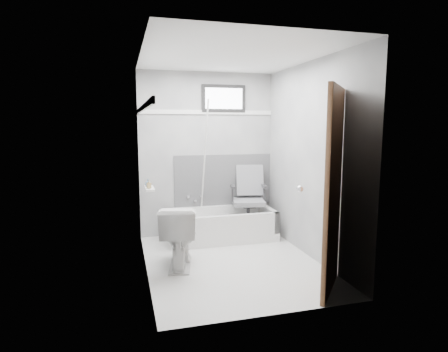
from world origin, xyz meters
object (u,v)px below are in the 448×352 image
object	(u,v)px
bathtub	(222,225)
toilet	(179,236)
door	(376,196)
soap_bottle_a	(149,184)
office_chair	(248,197)
soap_bottle_b	(148,183)

from	to	relation	value
bathtub	toilet	world-z (taller)	toilet
door	bathtub	bearing A→B (deg)	111.06
toilet	door	size ratio (longest dim) A/B	0.37
bathtub	toilet	size ratio (longest dim) A/B	2.02
door	soap_bottle_a	bearing A→B (deg)	143.00
toilet	door	xyz separation A→B (m)	(1.60, -1.34, 0.64)
soap_bottle_a	toilet	bearing A→B (deg)	-18.70
office_chair	door	distance (m)	2.34
bathtub	toilet	xyz separation A→B (m)	(-0.75, -0.87, 0.15)
door	soap_bottle_a	xyz separation A→B (m)	(-1.92, 1.45, -0.03)
soap_bottle_b	office_chair	bearing A→B (deg)	24.41
toilet	soap_bottle_b	world-z (taller)	soap_bottle_b
office_chair	door	size ratio (longest dim) A/B	0.46
toilet	soap_bottle_a	distance (m)	0.69
door	soap_bottle_a	size ratio (longest dim) A/B	21.30
office_chair	toilet	xyz separation A→B (m)	(-1.16, -0.92, -0.22)
bathtub	soap_bottle_a	bearing A→B (deg)	-144.47
toilet	soap_bottle_a	bearing A→B (deg)	-6.42
toilet	office_chair	bearing A→B (deg)	-129.35
toilet	bathtub	bearing A→B (deg)	-118.38
bathtub	office_chair	size ratio (longest dim) A/B	1.63
bathtub	door	xyz separation A→B (m)	(0.85, -2.21, 0.79)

